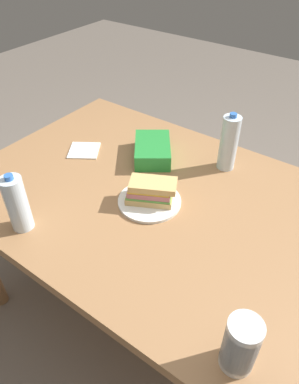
# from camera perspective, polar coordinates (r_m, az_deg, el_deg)

# --- Properties ---
(ground_plane) EXTENTS (8.00, 8.00, 0.00)m
(ground_plane) POSITION_cam_1_polar(r_m,az_deg,el_deg) (1.92, 3.05, -19.22)
(ground_plane) COLOR #70665B
(dining_table) EXTENTS (1.69, 1.03, 0.75)m
(dining_table) POSITION_cam_1_polar(r_m,az_deg,el_deg) (1.39, 4.00, -4.79)
(dining_table) COLOR #9E7047
(dining_table) RESTS_ON ground_plane
(paper_plate) EXTENTS (0.24, 0.24, 0.01)m
(paper_plate) POSITION_cam_1_polar(r_m,az_deg,el_deg) (1.34, 0.00, -1.45)
(paper_plate) COLOR white
(paper_plate) RESTS_ON dining_table
(sandwich) EXTENTS (0.20, 0.17, 0.08)m
(sandwich) POSITION_cam_1_polar(r_m,az_deg,el_deg) (1.31, 0.17, 0.13)
(sandwich) COLOR #DBB26B
(sandwich) RESTS_ON paper_plate
(chip_bag) EXTENTS (0.26, 0.27, 0.07)m
(chip_bag) POSITION_cam_1_polar(r_m,az_deg,el_deg) (1.57, 0.48, 6.68)
(chip_bag) COLOR #268C38
(chip_bag) RESTS_ON dining_table
(water_bottle_tall) EXTENTS (0.07, 0.07, 0.22)m
(water_bottle_tall) POSITION_cam_1_polar(r_m,az_deg,el_deg) (1.26, -20.29, -1.74)
(water_bottle_tall) COLOR silver
(water_bottle_tall) RESTS_ON dining_table
(plastic_cup_stack) EXTENTS (0.08, 0.08, 0.17)m
(plastic_cup_stack) POSITION_cam_1_polar(r_m,az_deg,el_deg) (0.93, 14.26, -22.47)
(plastic_cup_stack) COLOR silver
(plastic_cup_stack) RESTS_ON dining_table
(water_bottle_spare) EXTENTS (0.07, 0.07, 0.25)m
(water_bottle_spare) POSITION_cam_1_polar(r_m,az_deg,el_deg) (1.49, 12.48, 7.61)
(water_bottle_spare) COLOR silver
(water_bottle_spare) RESTS_ON dining_table
(paper_napkin) EXTENTS (0.18, 0.18, 0.01)m
(paper_napkin) POSITION_cam_1_polar(r_m,az_deg,el_deg) (1.65, -10.35, 6.51)
(paper_napkin) COLOR white
(paper_napkin) RESTS_ON dining_table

